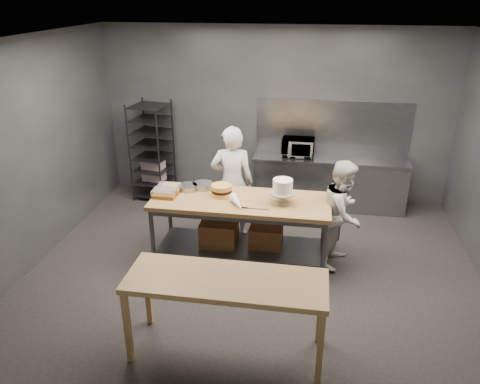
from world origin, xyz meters
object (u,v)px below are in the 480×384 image
object	(u,v)px
work_table	(240,222)
layer_cake	(222,190)
frosted_cake_stand	(283,188)
chef_right	(343,214)
chef_behind	(232,183)
microwave	(298,147)
speed_rack	(152,152)
near_counter	(226,286)

from	to	relation	value
work_table	layer_cake	size ratio (longest dim) A/B	8.66
frosted_cake_stand	chef_right	bearing A→B (deg)	12.18
chef_behind	layer_cake	xyz separation A→B (m)	(-0.04, -0.60, 0.13)
microwave	chef_right	bearing A→B (deg)	-68.94
speed_rack	chef_behind	world-z (taller)	speed_rack
chef_behind	layer_cake	world-z (taller)	chef_behind
frosted_cake_stand	layer_cake	xyz separation A→B (m)	(-0.84, 0.11, -0.14)
near_counter	chef_right	xyz separation A→B (m)	(1.21, 1.99, -0.07)
layer_cake	frosted_cake_stand	bearing A→B (deg)	-7.27
chef_right	frosted_cake_stand	bearing A→B (deg)	122.94
frosted_cake_stand	layer_cake	world-z (taller)	frosted_cake_stand
chef_behind	layer_cake	size ratio (longest dim) A/B	6.28
layer_cake	near_counter	bearing A→B (deg)	-77.35
frosted_cake_stand	speed_rack	bearing A→B (deg)	141.95
chef_behind	chef_right	distance (m)	1.70
layer_cake	microwave	bearing A→B (deg)	63.78
speed_rack	layer_cake	xyz separation A→B (m)	(1.63, -1.82, 0.14)
work_table	microwave	xyz separation A→B (m)	(0.67, 1.97, 0.48)
work_table	layer_cake	world-z (taller)	layer_cake
speed_rack	chef_right	size ratio (longest dim) A/B	1.17
work_table	frosted_cake_stand	world-z (taller)	frosted_cake_stand
chef_right	frosted_cake_stand	world-z (taller)	chef_right
work_table	chef_behind	world-z (taller)	chef_behind
chef_right	microwave	distance (m)	1.99
work_table	chef_behind	distance (m)	0.77
work_table	layer_cake	bearing A→B (deg)	165.24
microwave	speed_rack	bearing A→B (deg)	-178.22
chef_right	layer_cake	distance (m)	1.67
near_counter	chef_behind	size ratio (longest dim) A/B	1.15
chef_right	layer_cake	xyz separation A→B (m)	(-1.64, -0.07, 0.25)
near_counter	frosted_cake_stand	distance (m)	1.89
speed_rack	microwave	bearing A→B (deg)	1.78
microwave	work_table	bearing A→B (deg)	-108.84
chef_behind	microwave	xyz separation A→B (m)	(0.90, 1.30, 0.18)
chef_behind	work_table	bearing A→B (deg)	102.43
near_counter	chef_behind	world-z (taller)	chef_behind
near_counter	speed_rack	size ratio (longest dim) A/B	1.14
work_table	near_counter	size ratio (longest dim) A/B	1.20
near_counter	layer_cake	bearing A→B (deg)	102.65
speed_rack	chef_right	xyz separation A→B (m)	(3.28, -1.76, -0.11)
work_table	speed_rack	bearing A→B (deg)	135.03
chef_behind	frosted_cake_stand	distance (m)	1.10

